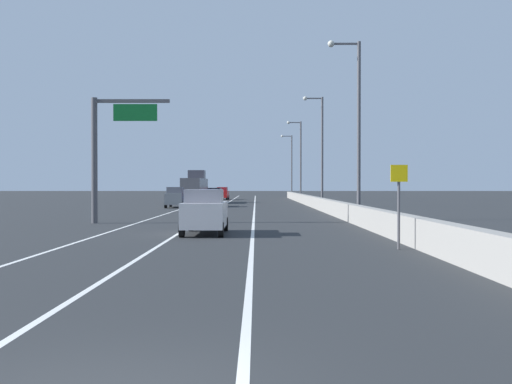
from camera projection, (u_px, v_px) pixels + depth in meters
ground_plane at (245, 204)px, 70.05m from camera, size 320.00×320.00×0.00m
lane_stripe_left at (190, 207)px, 61.08m from camera, size 0.16×130.00×0.00m
lane_stripe_center at (224, 207)px, 61.06m from camera, size 0.16×130.00×0.00m
lane_stripe_right at (257, 207)px, 61.05m from camera, size 0.16×130.00×0.00m
jersey_barrier_right at (334, 207)px, 46.02m from camera, size 0.60×120.00×1.10m
overhead_sign_gantry at (109, 144)px, 34.83m from camera, size 4.68×0.36×7.50m
speed_advisory_sign at (401, 200)px, 20.65m from camera, size 0.60×0.11×3.00m
lamp_post_right_second at (358, 119)px, 37.62m from camera, size 2.14×0.44×11.61m
lamp_post_right_third at (323, 144)px, 61.24m from camera, size 2.14×0.44×11.61m
lamp_post_right_fourth at (302, 156)px, 84.87m from camera, size 2.14×0.44×11.61m
lamp_post_right_fifth at (293, 162)px, 108.49m from camera, size 2.14×0.44×11.61m
car_blue_0 at (212, 198)px, 61.73m from camera, size 2.00×4.54×1.86m
car_black_1 at (217, 196)px, 73.57m from camera, size 1.96×4.83×1.95m
car_gray_2 at (178, 197)px, 59.62m from camera, size 1.85×4.80×2.09m
car_silver_3 at (207, 212)px, 27.12m from camera, size 1.95×4.41×2.09m
car_red_4 at (225, 193)px, 91.19m from camera, size 1.91×4.45×1.98m
box_truck at (197, 188)px, 75.19m from camera, size 2.67×9.47×4.25m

